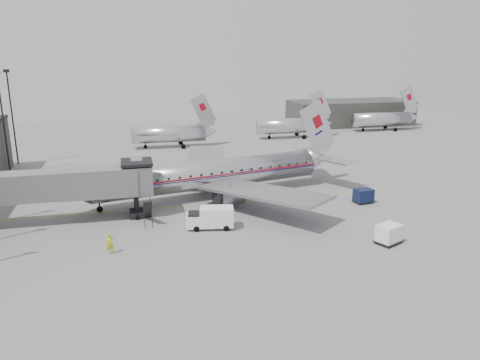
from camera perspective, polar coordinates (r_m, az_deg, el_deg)
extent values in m
plane|color=slate|center=(51.78, -1.93, -4.95)|extent=(160.00, 160.00, 0.00)
cube|color=#32302E|center=(121.63, 13.26, 8.00)|extent=(30.00, 12.00, 6.00)
cube|color=gold|center=(57.92, -0.25, -2.68)|extent=(60.00, 0.15, 0.01)
cube|color=#5C5E61|center=(54.28, -26.19, -0.84)|extent=(12.00, 2.80, 3.00)
cube|color=#5C5E61|center=(53.01, -16.69, -0.23)|extent=(8.00, 3.00, 3.10)
cube|color=#5C5E61|center=(53.31, -12.38, 0.15)|extent=(3.20, 3.60, 3.20)
cube|color=black|center=(52.85, -12.50, 2.14)|extent=(3.40, 3.80, 0.30)
cube|color=white|center=(52.74, -12.53, 2.67)|extent=(1.20, 0.15, 0.80)
cylinder|color=black|center=(53.75, -12.51, -2.96)|extent=(0.56, 0.56, 2.80)
cube|color=black|center=(54.09, -12.44, -4.01)|extent=(1.60, 2.20, 0.70)
cylinder|color=black|center=(53.16, -12.41, -4.42)|extent=(0.30, 0.60, 0.60)
cylinder|color=black|center=(55.05, -12.47, -3.72)|extent=(0.30, 0.60, 0.60)
cube|color=black|center=(51.56, -11.21, -3.56)|extent=(0.90, 3.20, 2.90)
cylinder|color=black|center=(78.23, -26.85, 6.08)|extent=(0.24, 0.24, 15.00)
cylinder|color=black|center=(84.03, -25.99, 6.73)|extent=(0.24, 0.24, 15.00)
cube|color=black|center=(83.42, -26.60, 11.81)|extent=(0.90, 0.25, 0.50)
cylinder|color=silver|center=(91.16, -8.70, 5.57)|extent=(14.00, 3.20, 3.20)
cube|color=silver|center=(91.36, -4.52, 8.51)|extent=(5.17, 0.26, 6.52)
cylinder|color=black|center=(91.26, -11.46, 4.11)|extent=(0.24, 0.24, 1.00)
cylinder|color=silver|center=(100.64, 6.07, 6.59)|extent=(14.00, 3.20, 3.20)
cube|color=silver|center=(102.56, 9.77, 9.10)|extent=(5.17, 0.26, 6.52)
cylinder|color=black|center=(99.57, 3.59, 5.33)|extent=(0.24, 0.24, 1.00)
cylinder|color=silver|center=(114.44, 16.85, 7.09)|extent=(14.00, 3.20, 3.20)
cube|color=silver|center=(117.53, 19.92, 9.21)|extent=(5.17, 0.26, 6.52)
cylinder|color=black|center=(112.54, 14.78, 6.03)|extent=(0.24, 0.24, 1.00)
cylinder|color=silver|center=(59.32, -3.76, 0.69)|extent=(29.57, 9.60, 3.63)
cone|color=silver|center=(55.60, -19.42, -1.20)|extent=(3.63, 4.16, 3.63)
cone|color=silver|center=(66.94, 9.45, 2.58)|extent=(4.55, 4.18, 3.45)
cube|color=#9E0B18|center=(59.25, -3.76, 0.92)|extent=(29.58, 9.65, 0.18)
cube|color=#0D0A5D|center=(59.31, -3.76, 0.71)|extent=(29.58, 9.65, 0.10)
cube|color=silver|center=(65.92, 9.41, 6.38)|extent=(5.96, 1.53, 7.54)
cube|color=gray|center=(68.41, -4.25, 2.44)|extent=(8.58, 16.49, 1.17)
cube|color=gray|center=(52.90, 2.81, -1.47)|extent=(13.57, 15.89, 1.17)
cylinder|color=gray|center=(64.48, -5.03, 0.48)|extent=(3.69, 2.70, 2.06)
cylinder|color=gray|center=(55.41, -1.27, -1.99)|extent=(3.69, 2.70, 2.06)
cylinder|color=black|center=(56.55, -16.75, -3.15)|extent=(0.20, 0.20, 1.28)
cylinder|color=black|center=(62.91, -2.94, -0.56)|extent=(0.26, 0.26, 1.37)
cylinder|color=black|center=(62.98, -2.93, -0.77)|extent=(1.03, 0.54, 0.98)
cylinder|color=black|center=(58.43, -0.99, -1.81)|extent=(0.26, 0.26, 1.37)
cylinder|color=black|center=(58.50, -0.99, -2.04)|extent=(1.03, 0.54, 0.98)
cube|color=white|center=(49.16, -2.85, -4.48)|extent=(3.75, 2.51, 2.02)
cube|color=white|center=(49.33, -5.64, -4.94)|extent=(1.84, 2.07, 1.35)
cube|color=black|center=(49.14, -5.66, -4.31)|extent=(1.43, 1.81, 0.58)
cylinder|color=black|center=(48.73, -5.32, -5.96)|extent=(0.65, 0.35, 0.62)
cylinder|color=black|center=(50.35, -5.26, -5.24)|extent=(0.65, 0.35, 0.62)
cylinder|color=black|center=(48.72, -1.68, -5.90)|extent=(0.65, 0.35, 0.62)
cylinder|color=black|center=(50.34, -1.75, -5.18)|extent=(0.65, 0.35, 0.62)
cube|color=#0E1638|center=(59.27, 14.81, -1.77)|extent=(2.31, 1.85, 1.48)
cube|color=black|center=(59.50, 14.76, -2.50)|extent=(2.42, 1.96, 0.13)
cylinder|color=black|center=(58.55, 14.44, -2.82)|extent=(0.33, 0.17, 0.32)
cylinder|color=black|center=(59.52, 15.78, -2.62)|extent=(0.33, 0.17, 0.32)
cylinder|color=black|center=(59.53, 13.74, -2.47)|extent=(0.33, 0.17, 0.32)
cylinder|color=black|center=(60.49, 15.07, -2.28)|extent=(0.33, 0.17, 0.32)
cube|color=white|center=(47.69, 17.69, -6.16)|extent=(2.78, 2.49, 1.60)
cube|color=black|center=(48.00, 17.60, -7.11)|extent=(2.93, 2.64, 0.14)
cylinder|color=black|center=(46.96, 17.64, -7.70)|extent=(0.37, 0.26, 0.34)
cylinder|color=black|center=(48.39, 18.89, -7.11)|extent=(0.37, 0.26, 0.34)
cylinder|color=black|center=(47.68, 16.28, -7.23)|extent=(0.37, 0.26, 0.34)
cylinder|color=black|center=(49.08, 17.56, -6.67)|extent=(0.37, 0.26, 0.34)
imported|color=#C1D619|center=(44.93, -15.56, -7.47)|extent=(0.82, 0.64, 1.97)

